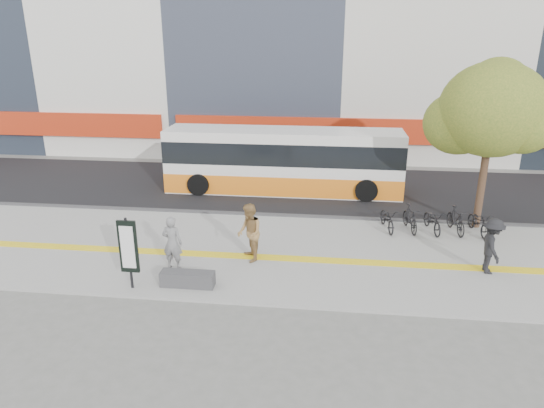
# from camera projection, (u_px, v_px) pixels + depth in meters

# --- Properties ---
(ground) EXTENTS (120.00, 120.00, 0.00)m
(ground) POSITION_uv_depth(u_px,v_px,m) (279.00, 274.00, 15.40)
(ground) COLOR #60605C
(ground) RESTS_ON ground
(sidewalk) EXTENTS (40.00, 7.00, 0.08)m
(sidewalk) POSITION_uv_depth(u_px,v_px,m) (283.00, 253.00, 16.79)
(sidewalk) COLOR slate
(sidewalk) RESTS_ON ground
(tactile_strip) EXTENTS (40.00, 0.45, 0.01)m
(tactile_strip) POSITION_uv_depth(u_px,v_px,m) (282.00, 258.00, 16.30)
(tactile_strip) COLOR yellow
(tactile_strip) RESTS_ON sidewalk
(street) EXTENTS (40.00, 8.00, 0.06)m
(street) POSITION_uv_depth(u_px,v_px,m) (298.00, 188.00, 23.82)
(street) COLOR black
(street) RESTS_ON ground
(curb) EXTENTS (40.00, 0.25, 0.14)m
(curb) POSITION_uv_depth(u_px,v_px,m) (292.00, 216.00, 20.06)
(curb) COLOR #353537
(curb) RESTS_ON ground
(bench) EXTENTS (1.60, 0.45, 0.45)m
(bench) POSITION_uv_depth(u_px,v_px,m) (188.00, 279.00, 14.46)
(bench) COLOR #353537
(bench) RESTS_ON sidewalk
(signboard) EXTENTS (0.55, 0.10, 2.20)m
(signboard) POSITION_uv_depth(u_px,v_px,m) (128.00, 248.00, 14.00)
(signboard) COLOR black
(signboard) RESTS_ON sidewalk
(street_tree) EXTENTS (4.40, 3.80, 6.31)m
(street_tree) POSITION_uv_depth(u_px,v_px,m) (491.00, 111.00, 17.63)
(street_tree) COLOR #3A291A
(street_tree) RESTS_ON sidewalk
(bus) EXTENTS (10.98, 2.60, 2.92)m
(bus) POSITION_uv_depth(u_px,v_px,m) (283.00, 162.00, 22.96)
(bus) COLOR silver
(bus) RESTS_ON street
(bicycle_row) EXTENTS (4.20, 1.75, 0.98)m
(bicycle_row) POSITION_uv_depth(u_px,v_px,m) (433.00, 220.00, 18.37)
(bicycle_row) COLOR black
(bicycle_row) RESTS_ON sidewalk
(seated_woman) EXTENTS (0.68, 0.48, 1.77)m
(seated_woman) POSITION_uv_depth(u_px,v_px,m) (172.00, 243.00, 15.31)
(seated_woman) COLOR black
(seated_woman) RESTS_ON sidewalk
(pedestrian_tan) EXTENTS (1.03, 1.15, 1.94)m
(pedestrian_tan) POSITION_uv_depth(u_px,v_px,m) (249.00, 233.00, 15.87)
(pedestrian_tan) COLOR #9A7543
(pedestrian_tan) RESTS_ON sidewalk
(pedestrian_dark) EXTENTS (0.67, 1.16, 1.79)m
(pedestrian_dark) POSITION_uv_depth(u_px,v_px,m) (492.00, 246.00, 15.07)
(pedestrian_dark) COLOR black
(pedestrian_dark) RESTS_ON sidewalk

